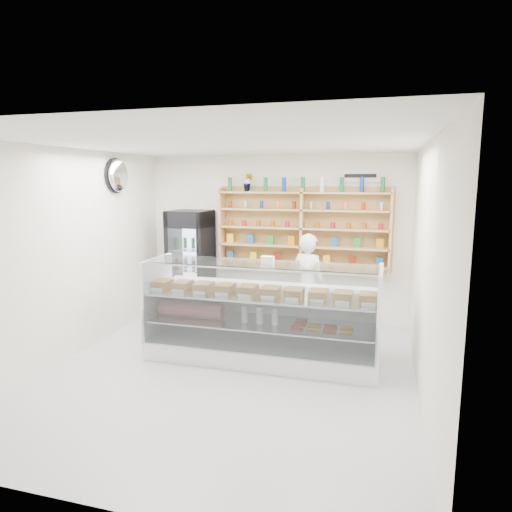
% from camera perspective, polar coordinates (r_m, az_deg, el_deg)
% --- Properties ---
extents(room, '(5.00, 5.00, 5.00)m').
position_cam_1_polar(room, '(5.47, -3.73, -0.86)').
color(room, silver).
rests_on(room, ground).
extents(display_counter, '(3.05, 0.91, 1.33)m').
position_cam_1_polar(display_counter, '(6.14, 0.63, -9.70)').
color(display_counter, white).
rests_on(display_counter, floor).
extents(shop_worker, '(0.68, 0.59, 1.58)m').
position_cam_1_polar(shop_worker, '(7.10, 6.52, -3.52)').
color(shop_worker, white).
rests_on(shop_worker, floor).
extents(drinks_cooler, '(0.69, 0.67, 1.87)m').
position_cam_1_polar(drinks_cooler, '(8.01, -8.15, -1.02)').
color(drinks_cooler, black).
rests_on(drinks_cooler, floor).
extents(wall_shelving, '(2.84, 0.28, 1.33)m').
position_cam_1_polar(wall_shelving, '(7.56, 5.79, 3.44)').
color(wall_shelving, tan).
rests_on(wall_shelving, back_wall).
extents(potted_plant, '(0.18, 0.15, 0.30)m').
position_cam_1_polar(potted_plant, '(7.74, -1.00, 9.18)').
color(potted_plant, '#1E6626').
rests_on(potted_plant, wall_shelving).
extents(security_mirror, '(0.15, 0.50, 0.50)m').
position_cam_1_polar(security_mirror, '(7.42, -16.82, 9.60)').
color(security_mirror, silver).
rests_on(security_mirror, left_wall).
extents(wall_sign, '(0.62, 0.03, 0.20)m').
position_cam_1_polar(wall_sign, '(7.55, 12.91, 9.75)').
color(wall_sign, white).
rests_on(wall_sign, back_wall).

